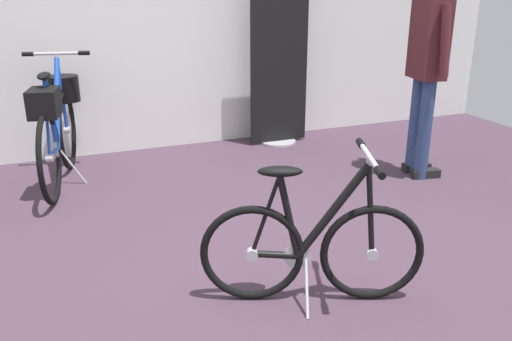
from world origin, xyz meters
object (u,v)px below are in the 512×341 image
(floor_banner_stand, at_px, (279,72))
(visitor_near_wall, at_px, (428,59))
(display_bike_left, at_px, (58,122))
(folding_bike_foreground, at_px, (312,246))

(floor_banner_stand, height_order, visitor_near_wall, visitor_near_wall)
(display_bike_left, relative_size, visitor_near_wall, 0.86)
(floor_banner_stand, xyz_separation_m, folding_bike_foreground, (-1.01, -2.67, -0.41))
(visitor_near_wall, bearing_deg, folding_bike_foreground, -141.80)
(folding_bike_foreground, height_order, visitor_near_wall, visitor_near_wall)
(floor_banner_stand, xyz_separation_m, display_bike_left, (-2.10, -0.36, -0.22))
(folding_bike_foreground, bearing_deg, display_bike_left, 115.26)
(visitor_near_wall, bearing_deg, floor_banner_stand, 118.04)
(folding_bike_foreground, distance_m, visitor_near_wall, 2.28)
(floor_banner_stand, height_order, folding_bike_foreground, floor_banner_stand)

